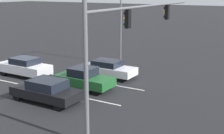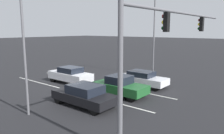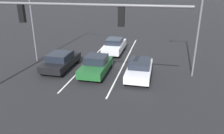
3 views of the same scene
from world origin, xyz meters
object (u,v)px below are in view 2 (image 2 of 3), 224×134
object	(u,v)px
traffic_signal_gantry	(168,34)
street_lamp_left_shoulder	(153,31)
car_darkgreen_midlane_front	(120,86)
car_silver_midlane_second	(70,75)
street_lamp_right_shoulder	(25,27)
car_black_rightlane_front	(84,95)
car_white_leftlane_front	(142,78)

from	to	relation	value
traffic_signal_gantry	street_lamp_left_shoulder	bearing A→B (deg)	-147.90
car_darkgreen_midlane_front	car_silver_midlane_second	distance (m)	5.95
street_lamp_right_shoulder	car_darkgreen_midlane_front	bearing A→B (deg)	162.89
traffic_signal_gantry	car_black_rightlane_front	bearing A→B (deg)	-80.91
street_lamp_left_shoulder	street_lamp_right_shoulder	bearing A→B (deg)	-2.77
car_black_rightlane_front	street_lamp_left_shoulder	bearing A→B (deg)	-175.67
car_black_rightlane_front	car_silver_midlane_second	world-z (taller)	car_silver_midlane_second
car_white_leftlane_front	car_black_rightlane_front	bearing A→B (deg)	-2.93
car_white_leftlane_front	car_black_rightlane_front	distance (m)	6.69
street_lamp_right_shoulder	traffic_signal_gantry	bearing A→B (deg)	119.80
street_lamp_left_shoulder	car_silver_midlane_second	bearing A→B (deg)	-33.63
car_white_leftlane_front	traffic_signal_gantry	bearing A→B (deg)	40.11
car_darkgreen_midlane_front	traffic_signal_gantry	world-z (taller)	traffic_signal_gantry
car_darkgreen_midlane_front	car_silver_midlane_second	bearing A→B (deg)	-92.09
car_silver_midlane_second	car_white_leftlane_front	bearing A→B (deg)	118.94
street_lamp_right_shoulder	street_lamp_left_shoulder	xyz separation A→B (m)	(-13.49, 0.65, -0.30)
car_darkgreen_midlane_front	car_silver_midlane_second	world-z (taller)	same
car_black_rightlane_front	street_lamp_right_shoulder	distance (m)	5.46
car_black_rightlane_front	car_silver_midlane_second	bearing A→B (deg)	-122.40
street_lamp_right_shoulder	car_silver_midlane_second	bearing A→B (deg)	-148.14
car_darkgreen_midlane_front	street_lamp_right_shoulder	size ratio (longest dim) A/B	0.46
car_black_rightlane_front	street_lamp_right_shoulder	bearing A→B (deg)	-25.75
traffic_signal_gantry	car_white_leftlane_front	bearing A→B (deg)	-139.89
traffic_signal_gantry	street_lamp_left_shoulder	distance (m)	11.39
car_darkgreen_midlane_front	traffic_signal_gantry	distance (m)	6.65
car_darkgreen_midlane_front	street_lamp_right_shoulder	world-z (taller)	street_lamp_right_shoulder
car_white_leftlane_front	traffic_signal_gantry	world-z (taller)	traffic_signal_gantry
car_white_leftlane_front	traffic_signal_gantry	distance (m)	8.61
car_black_rightlane_front	traffic_signal_gantry	bearing A→B (deg)	99.09
car_white_leftlane_front	car_silver_midlane_second	world-z (taller)	car_silver_midlane_second
street_lamp_right_shoulder	car_black_rightlane_front	bearing A→B (deg)	154.25
car_darkgreen_midlane_front	car_black_rightlane_front	xyz separation A→B (m)	(3.25, -0.48, -0.03)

